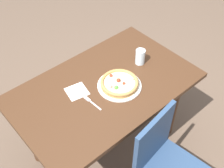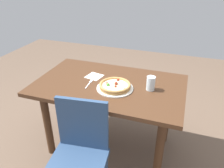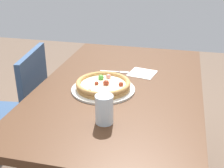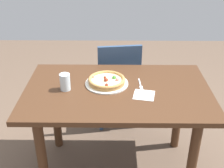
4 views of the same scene
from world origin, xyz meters
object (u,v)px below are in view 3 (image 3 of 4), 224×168
at_px(pizza, 103,85).
at_px(napkin, 142,73).
at_px(chair_near, 19,114).
at_px(fork, 117,72).
at_px(drinking_glass, 104,109).
at_px(plate, 103,89).
at_px(dining_table, 120,105).

relative_size(pizza, napkin, 1.93).
height_order(chair_near, pizza, chair_near).
distance_m(pizza, fork, 0.25).
relative_size(chair_near, napkin, 6.21).
height_order(chair_near, drinking_glass, chair_near).
bearing_deg(plate, fork, 176.92).
bearing_deg(chair_near, drinking_glass, -127.87).
xyz_separation_m(dining_table, fork, (-0.17, -0.06, 0.12)).
xyz_separation_m(pizza, fork, (-0.25, 0.01, -0.03)).
distance_m(plate, drinking_glass, 0.31).
height_order(fork, drinking_glass, drinking_glass).
distance_m(dining_table, chair_near, 0.64).
xyz_separation_m(plate, pizza, (-0.00, 0.00, 0.03)).
distance_m(plate, pizza, 0.03).
xyz_separation_m(plate, drinking_glass, (0.29, 0.08, 0.06)).
relative_size(chair_near, pizza, 3.21).
distance_m(fork, drinking_glass, 0.54).
bearing_deg(chair_near, fork, -81.46).
bearing_deg(fork, plate, -96.56).
distance_m(pizza, drinking_glass, 0.30).
xyz_separation_m(drinking_glass, napkin, (-0.55, 0.07, -0.06)).
xyz_separation_m(dining_table, plate, (0.08, -0.07, 0.12)).
relative_size(chair_near, plate, 2.76).
relative_size(chair_near, fork, 5.25).
distance_m(dining_table, drinking_glass, 0.41).
relative_size(chair_near, drinking_glass, 7.20).
relative_size(dining_table, fork, 8.00).
relative_size(drinking_glass, napkin, 0.86).
relative_size(plate, napkin, 2.25).
distance_m(dining_table, pizza, 0.18).
bearing_deg(drinking_glass, chair_near, -120.62).
xyz_separation_m(pizza, drinking_glass, (0.29, 0.08, 0.03)).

